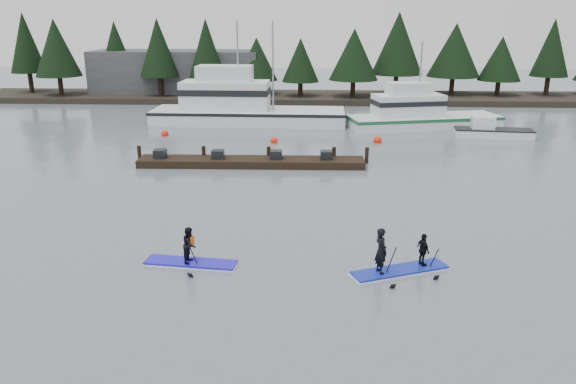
{
  "coord_description": "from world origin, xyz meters",
  "views": [
    {
      "loc": [
        1.14,
        -17.93,
        8.68
      ],
      "look_at": [
        0.0,
        6.0,
        1.1
      ],
      "focal_mm": 35.0,
      "sensor_mm": 36.0,
      "label": 1
    }
  ],
  "objects_px": {
    "paddleboard_solo": "(190,252)",
    "paddleboard_duo": "(399,258)",
    "floating_dock": "(251,162)",
    "fishing_boat_medium": "(420,121)",
    "fishing_boat_large": "(243,115)"
  },
  "relations": [
    {
      "from": "floating_dock",
      "to": "fishing_boat_medium",
      "type": "bearing_deg",
      "value": 44.96
    },
    {
      "from": "floating_dock",
      "to": "paddleboard_duo",
      "type": "distance_m",
      "value": 15.9
    },
    {
      "from": "paddleboard_solo",
      "to": "fishing_boat_large",
      "type": "bearing_deg",
      "value": 99.79
    },
    {
      "from": "fishing_boat_large",
      "to": "paddleboard_duo",
      "type": "xyz_separation_m",
      "value": [
        9.01,
        -28.25,
        -0.12
      ]
    },
    {
      "from": "paddleboard_duo",
      "to": "paddleboard_solo",
      "type": "bearing_deg",
      "value": 155.22
    },
    {
      "from": "fishing_boat_large",
      "to": "paddleboard_solo",
      "type": "relative_size",
      "value": 4.68
    },
    {
      "from": "paddleboard_solo",
      "to": "paddleboard_duo",
      "type": "height_order",
      "value": "paddleboard_duo"
    },
    {
      "from": "fishing_boat_large",
      "to": "paddleboard_duo",
      "type": "relative_size",
      "value": 4.46
    },
    {
      "from": "fishing_boat_large",
      "to": "fishing_boat_medium",
      "type": "distance_m",
      "value": 14.54
    },
    {
      "from": "floating_dock",
      "to": "paddleboard_duo",
      "type": "height_order",
      "value": "paddleboard_duo"
    },
    {
      "from": "fishing_boat_medium",
      "to": "fishing_boat_large",
      "type": "bearing_deg",
      "value": 161.9
    },
    {
      "from": "fishing_boat_large",
      "to": "paddleboard_solo",
      "type": "bearing_deg",
      "value": -85.78
    },
    {
      "from": "fishing_boat_medium",
      "to": "paddleboard_solo",
      "type": "xyz_separation_m",
      "value": [
        -12.91,
        -26.72,
        -0.04
      ]
    },
    {
      "from": "fishing_boat_medium",
      "to": "floating_dock",
      "type": "relative_size",
      "value": 0.93
    },
    {
      "from": "fishing_boat_large",
      "to": "floating_dock",
      "type": "relative_size",
      "value": 1.18
    }
  ]
}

